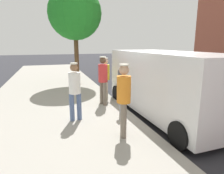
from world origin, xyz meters
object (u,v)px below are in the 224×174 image
at_px(pedestrian_in_white, 75,88).
at_px(pedestrian_in_red, 103,77).
at_px(parking_meter_near, 121,82).
at_px(pedestrian_in_yellow, 105,76).
at_px(parked_van, 166,82).
at_px(street_tree, 75,13).
at_px(pedestrian_in_orange, 124,95).

distance_m(pedestrian_in_white, pedestrian_in_red, 1.73).
xyz_separation_m(parking_meter_near, pedestrian_in_red, (0.31, -1.05, 0.02)).
xyz_separation_m(pedestrian_in_yellow, parked_van, (-1.51, 2.06, 0.03)).
distance_m(parking_meter_near, pedestrian_in_yellow, 1.76).
distance_m(parking_meter_near, street_tree, 5.98).
height_order(parking_meter_near, parked_van, parked_van).
bearing_deg(pedestrian_in_red, parked_van, 143.28).
bearing_deg(pedestrian_in_white, parked_van, 177.96).
height_order(pedestrian_in_orange, street_tree, street_tree).
xyz_separation_m(pedestrian_in_red, parked_van, (-1.81, 1.35, -0.04)).
xyz_separation_m(pedestrian_in_yellow, pedestrian_in_red, (0.30, 0.71, 0.07)).
bearing_deg(parked_van, street_tree, -68.64).
xyz_separation_m(pedestrian_in_orange, street_tree, (0.15, -6.83, 2.78)).
bearing_deg(pedestrian_in_orange, parking_meter_near, -108.12).
bearing_deg(pedestrian_in_white, pedestrian_in_yellow, -127.53).
distance_m(parking_meter_near, pedestrian_in_orange, 1.67).
bearing_deg(pedestrian_in_yellow, parked_van, 126.22).
height_order(pedestrian_in_yellow, pedestrian_in_red, pedestrian_in_red).
height_order(pedestrian_in_yellow, pedestrian_in_orange, pedestrian_in_orange).
bearing_deg(pedestrian_in_orange, pedestrian_in_yellow, -98.67).
xyz_separation_m(parking_meter_near, street_tree, (0.67, -5.24, 2.79)).
relative_size(pedestrian_in_yellow, street_tree, 0.32).
relative_size(parking_meter_near, pedestrian_in_orange, 0.84).
bearing_deg(pedestrian_in_red, pedestrian_in_orange, 85.43).
bearing_deg(parked_van, pedestrian_in_white, -2.04).
bearing_deg(street_tree, pedestrian_in_orange, 91.23).
bearing_deg(pedestrian_in_yellow, pedestrian_in_orange, 81.33).
height_order(pedestrian_in_yellow, street_tree, street_tree).
bearing_deg(street_tree, pedestrian_in_red, 94.88).
height_order(parking_meter_near, street_tree, street_tree).
bearing_deg(pedestrian_in_yellow, parking_meter_near, 90.26).
bearing_deg(parked_van, pedestrian_in_yellow, -53.78).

